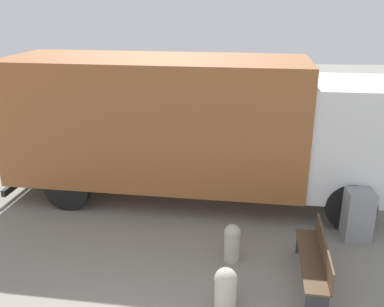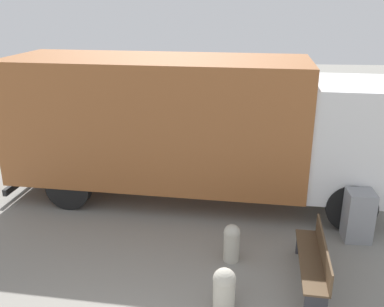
% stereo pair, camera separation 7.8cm
% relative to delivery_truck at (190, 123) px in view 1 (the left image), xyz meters
% --- Properties ---
extents(delivery_truck, '(8.96, 3.08, 3.36)m').
position_rel_delivery_truck_xyz_m(delivery_truck, '(0.00, 0.00, 0.00)').
color(delivery_truck, '#99592D').
rests_on(delivery_truck, ground).
extents(park_bench, '(0.56, 1.96, 0.86)m').
position_rel_delivery_truck_xyz_m(park_bench, '(2.38, -3.31, -1.39)').
color(park_bench, brown).
rests_on(park_bench, ground).
extents(bollard_near_bench, '(0.36, 0.36, 0.71)m').
position_rel_delivery_truck_xyz_m(bollard_near_bench, '(0.87, -4.05, -1.50)').
color(bollard_near_bench, '#B2AD9E').
rests_on(bollard_near_bench, ground).
extents(bollard_far_bench, '(0.31, 0.31, 0.74)m').
position_rel_delivery_truck_xyz_m(bollard_far_bench, '(0.99, -2.71, -1.48)').
color(bollard_far_bench, '#B2AD9E').
rests_on(bollard_far_bench, ground).
extents(utility_box, '(0.53, 0.50, 1.05)m').
position_rel_delivery_truck_xyz_m(utility_box, '(3.51, -1.74, -1.35)').
color(utility_box, gray).
rests_on(utility_box, ground).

